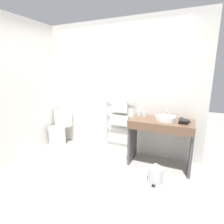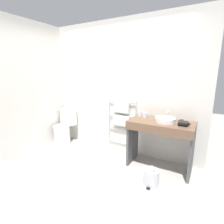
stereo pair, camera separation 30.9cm
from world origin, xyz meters
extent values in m
plane|color=#B2AFA8|center=(0.00, 0.00, 0.00)|extent=(12.00, 12.00, 0.00)
cube|color=silver|center=(0.00, 1.34, 1.30)|extent=(3.31, 0.12, 2.59)
cube|color=silver|center=(-1.59, 0.64, 1.30)|extent=(0.12, 1.92, 2.59)
cylinder|color=white|center=(-1.28, 0.92, 0.20)|extent=(0.36, 0.36, 0.40)
cylinder|color=white|center=(-1.28, 0.92, 0.41)|extent=(0.37, 0.37, 0.02)
cube|color=white|center=(-1.28, 1.15, 0.59)|extent=(0.38, 0.15, 0.38)
cylinder|color=silver|center=(-1.28, 1.15, 0.79)|extent=(0.05, 0.05, 0.01)
cylinder|color=silver|center=(-0.21, 1.25, 0.54)|extent=(0.02, 0.02, 1.09)
cylinder|color=silver|center=(0.39, 1.25, 0.54)|extent=(0.02, 0.02, 1.09)
cylinder|color=silver|center=(0.09, 1.25, 0.20)|extent=(0.60, 0.02, 0.02)
cylinder|color=silver|center=(0.09, 1.25, 0.48)|extent=(0.60, 0.02, 0.02)
cylinder|color=silver|center=(0.09, 1.25, 0.76)|extent=(0.60, 0.02, 0.02)
cylinder|color=silver|center=(0.09, 1.25, 1.04)|extent=(0.60, 0.02, 0.02)
cube|color=silver|center=(0.09, 1.22, 0.94)|extent=(0.32, 0.04, 0.22)
cube|color=silver|center=(0.09, 1.22, 0.66)|extent=(0.36, 0.04, 0.21)
cube|color=brown|center=(0.95, 0.97, 0.82)|extent=(1.03, 0.54, 0.03)
cube|color=brown|center=(0.95, 0.71, 0.75)|extent=(1.03, 0.02, 0.10)
cube|color=#4C4C4F|center=(0.45, 0.97, 0.40)|extent=(0.04, 0.46, 0.80)
cube|color=#4C4C4F|center=(1.44, 0.97, 0.40)|extent=(0.04, 0.46, 0.80)
cylinder|color=white|center=(1.00, 0.97, 0.87)|extent=(0.32, 0.32, 0.07)
cylinder|color=silver|center=(1.00, 0.97, 0.90)|extent=(0.26, 0.26, 0.01)
cylinder|color=silver|center=(1.00, 1.16, 0.91)|extent=(0.02, 0.02, 0.15)
cylinder|color=silver|center=(1.00, 1.12, 0.97)|extent=(0.02, 0.09, 0.02)
cylinder|color=silver|center=(0.51, 1.13, 0.88)|extent=(0.08, 0.08, 0.10)
cylinder|color=silver|center=(0.62, 1.08, 0.88)|extent=(0.07, 0.07, 0.09)
cylinder|color=black|center=(1.29, 0.89, 0.88)|extent=(0.13, 0.08, 0.08)
cone|color=black|center=(1.37, 0.89, 0.88)|extent=(0.05, 0.07, 0.07)
cube|color=black|center=(1.26, 0.97, 0.88)|extent=(0.05, 0.08, 0.06)
cylinder|color=silver|center=(0.98, 0.46, 0.12)|extent=(0.22, 0.22, 0.23)
sphere|color=silver|center=(0.98, 0.46, 0.25)|extent=(0.10, 0.10, 0.10)
cube|color=black|center=(0.98, 0.33, 0.01)|extent=(0.05, 0.04, 0.02)
cube|color=#B2BCCC|center=(-1.28, 0.31, 0.01)|extent=(0.56, 0.36, 0.01)
camera|label=1|loc=(1.34, -1.94, 1.64)|focal=28.00mm
camera|label=2|loc=(1.61, -1.80, 1.64)|focal=28.00mm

